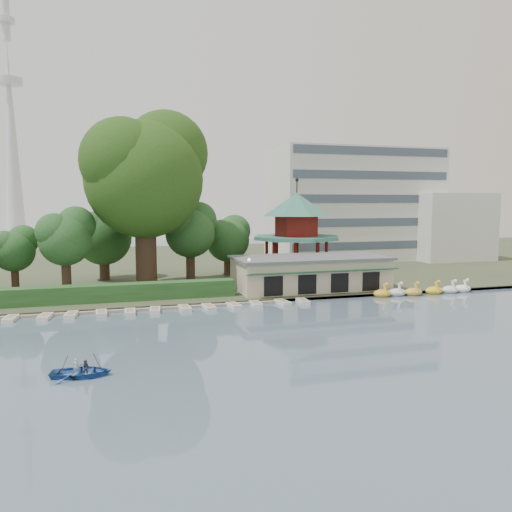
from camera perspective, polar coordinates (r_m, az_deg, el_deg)
name	(u,v)px	position (r m, az deg, el deg)	size (l,w,h in m)	color
ground_plane	(298,349)	(37.52, 4.83, -10.57)	(220.00, 220.00, 0.00)	slate
shore	(190,264)	(87.14, -7.53, -0.88)	(220.00, 70.00, 0.40)	#424930
embankment	(240,302)	(53.51, -1.86, -5.31)	(220.00, 0.60, 0.30)	gray
dock	(124,309)	(51.83, -14.86, -5.93)	(34.00, 1.60, 0.24)	gray
boathouse	(310,272)	(60.65, 6.22, -1.86)	(18.60, 9.39, 3.90)	beige
pavilion	(297,226)	(70.20, 4.66, 3.44)	(12.40, 12.40, 13.50)	beige
office_building	(369,208)	(94.31, 12.79, 5.36)	(38.00, 18.00, 20.00)	silver
broadcast_tower	(11,128)	(177.45, -26.20, 13.04)	(8.00, 8.00, 96.00)	silver
hedge	(93,294)	(54.88, -18.12, -4.11)	(30.00, 2.00, 1.80)	#295726
lamp_post	(249,270)	(54.98, -0.79, -1.63)	(0.36, 0.36, 4.28)	black
big_tree	(146,170)	(62.00, -12.50, 9.52)	(15.44, 14.39, 21.73)	#3A281C
small_trees	(114,236)	(65.80, -15.96, 2.20)	(39.75, 16.78, 10.48)	#3A281C
swan_boats	(424,291)	(62.13, 18.64, -3.80)	(13.10, 2.09, 1.92)	gold
moored_rowboats	(143,311)	(50.50, -12.75, -6.12)	(35.05, 2.64, 0.36)	silver
rowboat_with_passengers	(81,368)	(33.55, -19.36, -11.98)	(5.66, 4.42, 2.01)	#2B59A2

